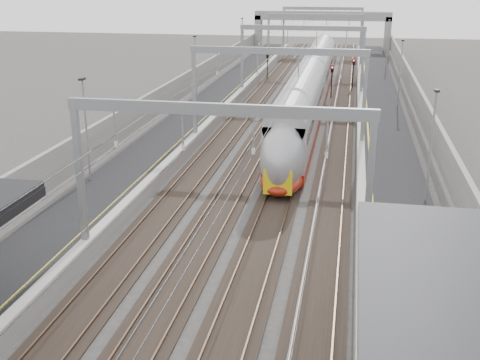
% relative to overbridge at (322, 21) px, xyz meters
% --- Properties ---
extents(platform_left, '(4.00, 120.00, 1.00)m').
position_rel_overbridge_xyz_m(platform_left, '(-8.00, -55.00, -4.81)').
color(platform_left, black).
rests_on(platform_left, ground).
extents(platform_right, '(4.00, 120.00, 1.00)m').
position_rel_overbridge_xyz_m(platform_right, '(8.00, -55.00, -4.81)').
color(platform_right, black).
rests_on(platform_right, ground).
extents(tracks, '(11.40, 140.00, 0.20)m').
position_rel_overbridge_xyz_m(tracks, '(0.00, -55.00, -5.26)').
color(tracks, black).
rests_on(tracks, ground).
extents(overhead_line, '(13.00, 140.00, 6.60)m').
position_rel_overbridge_xyz_m(overhead_line, '(0.00, -48.38, 0.83)').
color(overhead_line, gray).
rests_on(overhead_line, platform_left).
extents(overbridge, '(22.00, 2.20, 6.90)m').
position_rel_overbridge_xyz_m(overbridge, '(0.00, 0.00, 0.00)').
color(overbridge, slate).
rests_on(overbridge, ground).
extents(wall_left, '(0.30, 120.00, 3.20)m').
position_rel_overbridge_xyz_m(wall_left, '(-11.20, -55.00, -3.71)').
color(wall_left, slate).
rests_on(wall_left, ground).
extents(wall_right, '(0.30, 120.00, 3.20)m').
position_rel_overbridge_xyz_m(wall_right, '(11.20, -55.00, -3.71)').
color(wall_right, slate).
rests_on(wall_right, ground).
extents(train, '(2.65, 48.31, 4.19)m').
position_rel_overbridge_xyz_m(train, '(1.50, -46.77, -3.25)').
color(train, maroon).
rests_on(train, ground).
extents(signal_green, '(0.32, 0.32, 3.48)m').
position_rel_overbridge_xyz_m(signal_green, '(-5.20, -26.50, -2.89)').
color(signal_green, black).
rests_on(signal_green, ground).
extents(signal_red_near, '(0.32, 0.32, 3.48)m').
position_rel_overbridge_xyz_m(signal_red_near, '(3.20, -36.83, -2.89)').
color(signal_red_near, black).
rests_on(signal_red_near, ground).
extents(signal_red_far, '(0.32, 0.32, 3.48)m').
position_rel_overbridge_xyz_m(signal_red_far, '(5.40, -30.90, -2.89)').
color(signal_red_far, black).
rests_on(signal_red_far, ground).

